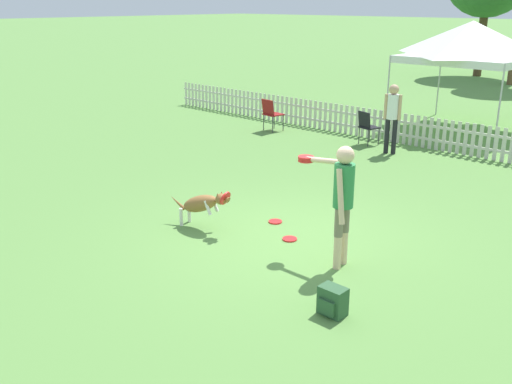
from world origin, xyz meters
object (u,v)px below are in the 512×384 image
Objects in this scene: folding_chair_blue_left at (367,125)px; spectator_standing at (392,112)px; frisbee_near_dog at (275,222)px; leaping_dog at (202,204)px; folding_chair_center at (271,112)px; canopy_tent_main at (471,42)px; handler_person at (341,191)px; backpack_on_grass at (332,301)px; frisbee_near_handler at (290,239)px.

folding_chair_blue_left is 0.52× the size of spectator_standing.
folding_chair_blue_left is (-1.91, 5.75, 0.52)m from frisbee_near_dog.
spectator_standing is (-0.29, 6.39, 0.59)m from leaping_dog.
folding_chair_center is 0.29× the size of canopy_tent_main.
handler_person is at bearing -75.03° from canopy_tent_main.
handler_person is 1.03× the size of spectator_standing.
spectator_standing is at bearing 174.22° from folding_chair_blue_left.
leaping_dog is 1.44× the size of folding_chair_blue_left.
leaping_dog is 6.87m from folding_chair_blue_left.
frisbee_near_dog is at bearing 140.23° from folding_chair_center.
folding_chair_center is at bearing 135.86° from backpack_on_grass.
leaping_dog is 1.31m from frisbee_near_dog.
backpack_on_grass is (1.81, -1.38, 0.16)m from frisbee_near_handler.
handler_person is 1.89× the size of folding_chair_center.
handler_person is 4.89× the size of backpack_on_grass.
spectator_standing is at bearing -170.90° from folding_chair_center.
spectator_standing is at bearing 115.78° from backpack_on_grass.
handler_person reaches higher than spectator_standing.
spectator_standing reaches higher than folding_chair_blue_left.
folding_chair_blue_left reaches higher than backpack_on_grass.
spectator_standing reaches higher than frisbee_near_dog.
leaping_dog is 5.49× the size of frisbee_near_handler.
folding_chair_center is (-4.12, 6.31, 0.12)m from leaping_dog.
backpack_on_grass is at bearing 136.70° from folding_chair_blue_left.
leaping_dog is 3.26m from backpack_on_grass.
frisbee_near_dog is (-0.66, 0.40, 0.00)m from frisbee_near_handler.
canopy_tent_main is at bearing -88.89° from folding_chair_blue_left.
frisbee_near_handler is 1.00× the size of frisbee_near_dog.
frisbee_near_handler is 7.92m from folding_chair_center.
canopy_tent_main reaches higher than folding_chair_center.
backpack_on_grass is 10.16m from folding_chair_center.
folding_chair_blue_left reaches higher than frisbee_near_handler.
spectator_standing is (-0.99, 5.37, 1.01)m from frisbee_near_dog.
leaping_dog is at bearing 90.23° from handler_person.
spectator_standing is (0.92, -0.38, 0.50)m from folding_chair_blue_left.
frisbee_near_dog is 5.55m from spectator_standing.
spectator_standing is at bearing -90.92° from canopy_tent_main.
frisbee_near_handler and frisbee_near_dog have the same top height.
frisbee_near_dog is 6.08m from folding_chair_blue_left.
handler_person is at bearing 96.01° from spectator_standing.
leaping_dog is at bearing 166.47° from backpack_on_grass.
handler_person is at bearing 90.23° from leaping_dog.
folding_chair_blue_left is 4.16m from canopy_tent_main.
leaping_dog is 10.52m from canopy_tent_main.
leaping_dog is 0.39× the size of canopy_tent_main.
canopy_tent_main is at bearing 99.26° from frisbee_near_handler.
backpack_on_grass is at bearing 97.43° from spectator_standing.
frisbee_near_dog is at bearing 148.36° from frisbee_near_handler.
backpack_on_grass reaches higher than frisbee_near_dog.
folding_chair_blue_left is (-3.63, 6.37, -0.57)m from handler_person.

